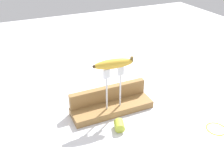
{
  "coord_description": "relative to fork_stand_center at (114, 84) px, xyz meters",
  "views": [
    {
      "loc": [
        -0.35,
        -0.77,
        0.63
      ],
      "look_at": [
        0.0,
        0.0,
        0.13
      ],
      "focal_mm": 40.13,
      "sensor_mm": 36.0,
      "label": 1
    }
  ],
  "objects": [
    {
      "name": "fork_fallen_far",
      "position": [
        0.31,
        0.15,
        -0.13
      ],
      "size": [
        0.07,
        0.17,
        0.01
      ],
      "color": "silver",
      "rests_on": "ground"
    },
    {
      "name": "fork_stand_center",
      "position": [
        0.0,
        0.0,
        0.0
      ],
      "size": [
        0.08,
        0.01,
        0.18
      ],
      "color": "silver",
      "rests_on": "wooden_board"
    },
    {
      "name": "ground_plane",
      "position": [
        0.0,
        0.01,
        -0.14
      ],
      "size": [
        3.0,
        3.0,
        0.0
      ],
      "primitive_type": "plane",
      "color": "silver"
    },
    {
      "name": "board_backstop",
      "position": [
        0.0,
        0.05,
        -0.07
      ],
      "size": [
        0.33,
        0.03,
        0.06
      ],
      "primitive_type": "cube",
      "color": "olive",
      "rests_on": "wooden_board"
    },
    {
      "name": "wooden_board",
      "position": [
        0.0,
        0.01,
        -0.12
      ],
      "size": [
        0.34,
        0.1,
        0.03
      ],
      "primitive_type": "cube",
      "color": "olive",
      "rests_on": "ground"
    },
    {
      "name": "banana_chunk_near",
      "position": [
        -0.02,
        -0.1,
        -0.12
      ],
      "size": [
        0.05,
        0.06,
        0.04
      ],
      "color": "#B2C138",
      "rests_on": "ground"
    },
    {
      "name": "wire_coil",
      "position": [
        0.31,
        -0.25,
        -0.13
      ],
      "size": [
        0.08,
        0.08,
        0.0
      ],
      "primitive_type": "torus",
      "color": "gold",
      "rests_on": "ground"
    },
    {
      "name": "banana_raised_center",
      "position": [
        -0.0,
        0.0,
        0.09
      ],
      "size": [
        0.16,
        0.05,
        0.04
      ],
      "color": "gold",
      "rests_on": "fork_stand_center"
    }
  ]
}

